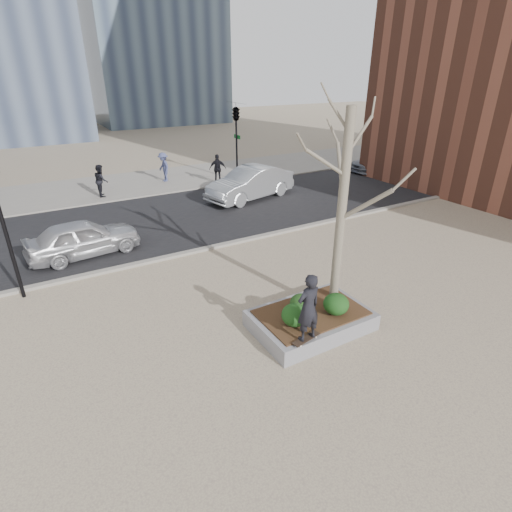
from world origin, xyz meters
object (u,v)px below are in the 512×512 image
skateboard (306,339)px  police_car (83,238)px  skateboarder (308,308)px  planter (311,320)px

skateboard → police_car: (-3.55, 8.66, 0.20)m
police_car → skateboarder: bearing=-164.8°
skateboarder → skateboard: bearing=176.6°
skateboard → police_car: 9.36m
skateboard → skateboarder: 0.87m
planter → police_car: police_car is taller
skateboard → police_car: bearing=101.8°
police_car → planter: bearing=-157.8°
planter → skateboard: size_ratio=3.85×
skateboard → police_car: police_car is taller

